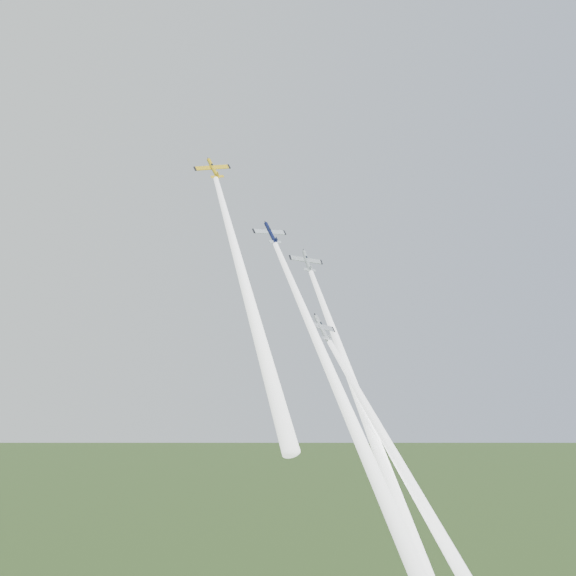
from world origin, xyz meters
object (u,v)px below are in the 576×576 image
at_px(plane_yellow, 213,168).
at_px(plane_silver_right, 307,261).
at_px(plane_silver_low, 322,328).
at_px(plane_navy, 271,233).

xyz_separation_m(plane_yellow, plane_silver_right, (19.53, -2.48, -17.36)).
bearing_deg(plane_yellow, plane_silver_low, -43.68).
distance_m(plane_navy, plane_silver_right, 9.77).
relative_size(plane_silver_right, plane_silver_low, 1.00).
relative_size(plane_yellow, plane_navy, 1.02).
distance_m(plane_yellow, plane_silver_right, 26.25).
bearing_deg(plane_yellow, plane_navy, -12.58).
relative_size(plane_yellow, plane_silver_right, 1.01).
height_order(plane_silver_right, plane_silver_low, plane_silver_right).
bearing_deg(plane_navy, plane_yellow, 160.04).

